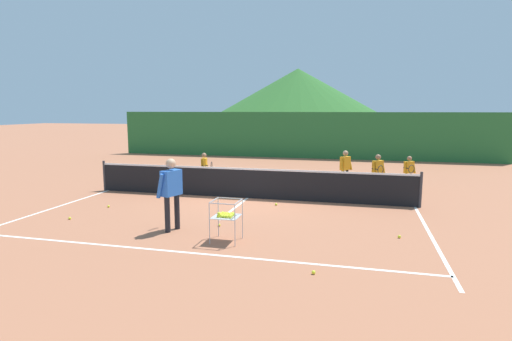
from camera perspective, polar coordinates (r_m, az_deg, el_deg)
name	(u,v)px	position (r m, az deg, el deg)	size (l,w,h in m)	color
ground_plane	(247,198)	(13.28, -1.20, -3.83)	(120.00, 120.00, 0.00)	#A86647
line_baseline_near	(178,252)	(8.55, -10.69, -10.98)	(10.16, 0.08, 0.01)	white
line_baseline_far	(284,170)	(19.52, 3.87, 0.12)	(10.16, 0.08, 0.01)	white
line_sideline_west	(108,190)	(15.40, -19.75, -2.61)	(0.08, 11.71, 0.01)	white
line_sideline_east	(415,207)	(12.93, 21.15, -4.74)	(0.08, 11.71, 0.01)	white
line_service_center	(247,198)	(13.28, -1.20, -3.82)	(0.08, 5.53, 0.01)	white
tennis_net	(247,183)	(13.18, -1.20, -1.71)	(10.49, 0.08, 1.05)	#333338
instructor	(171,188)	(9.78, -11.63, -2.34)	(0.47, 0.84, 1.71)	black
student_0	(205,166)	(15.18, -7.12, 0.56)	(0.50, 0.56, 1.26)	silver
student_1	(345,166)	(15.07, 12.24, 0.64)	(0.46, 0.53, 1.38)	black
student_2	(378,170)	(14.55, 16.50, 0.08)	(0.48, 0.70, 1.32)	silver
student_3	(409,169)	(15.55, 20.41, 0.14)	(0.46, 0.64, 1.20)	silver
ball_cart	(226,215)	(8.91, -4.16, -6.17)	(0.58, 0.58, 0.90)	#B7B7BC
tennis_ball_0	(399,237)	(9.78, 19.21, -8.63)	(0.07, 0.07, 0.07)	yellow
tennis_ball_1	(109,206)	(12.77, -19.72, -4.68)	(0.07, 0.07, 0.07)	yellow
tennis_ball_2	(70,218)	(11.78, -24.37, -6.03)	(0.07, 0.07, 0.07)	yellow
tennis_ball_3	(276,204)	(12.28, 2.81, -4.70)	(0.07, 0.07, 0.07)	yellow
tennis_ball_4	(219,225)	(10.16, -5.13, -7.53)	(0.07, 0.07, 0.07)	yellow
tennis_ball_5	(314,272)	(7.41, 7.96, -13.78)	(0.07, 0.07, 0.07)	yellow
windscreen_fence	(299,135)	(24.19, 6.00, 4.88)	(22.35, 0.08, 2.68)	#286B33
hill_0	(298,96)	(80.96, 5.78, 10.15)	(38.00, 38.00, 10.57)	#2D6628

